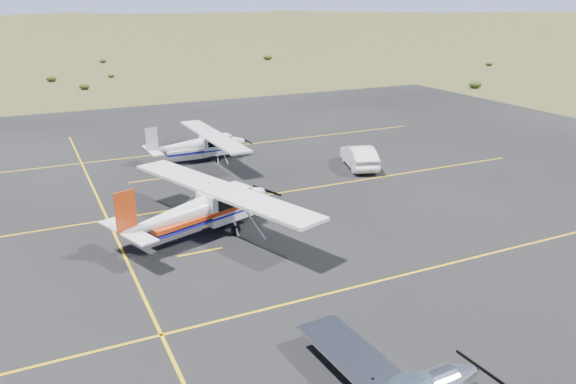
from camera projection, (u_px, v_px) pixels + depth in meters
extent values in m
plane|color=#383D1C|center=(352.00, 322.00, 18.94)|extent=(1600.00, 1600.00, 0.00)
cube|color=black|center=(269.00, 244.00, 24.90)|extent=(72.00, 72.00, 0.02)
cube|color=white|center=(225.00, 204.00, 26.44)|extent=(2.67, 1.97, 1.46)
cube|color=white|center=(221.00, 190.00, 26.04)|extent=(5.58, 11.80, 0.15)
cube|color=black|center=(225.00, 198.00, 26.34)|extent=(2.07, 1.80, 0.60)
cube|color=#B7340F|center=(201.00, 214.00, 25.53)|extent=(5.53, 3.01, 0.20)
cube|color=#B7340F|center=(126.00, 211.00, 22.69)|extent=(0.89, 0.38, 1.73)
cube|color=white|center=(128.00, 231.00, 22.97)|extent=(1.93, 3.54, 0.07)
cylinder|color=black|center=(248.00, 215.00, 27.69)|extent=(0.40, 0.23, 0.39)
cylinder|color=black|center=(236.00, 230.00, 25.76)|extent=(0.50, 0.29, 0.48)
cylinder|color=black|center=(205.00, 217.00, 27.27)|extent=(0.50, 0.29, 0.48)
cube|color=silver|center=(216.00, 145.00, 37.74)|extent=(2.04, 1.11, 1.23)
cube|color=silver|center=(213.00, 136.00, 37.45)|extent=(1.74, 10.07, 0.13)
cube|color=black|center=(216.00, 141.00, 37.65)|extent=(1.49, 1.13, 0.50)
cube|color=silver|center=(199.00, 148.00, 37.25)|extent=(4.59, 1.21, 0.16)
cube|color=silver|center=(152.00, 139.00, 35.59)|extent=(0.78, 0.09, 1.46)
cube|color=silver|center=(153.00, 150.00, 35.83)|extent=(0.78, 2.94, 0.05)
cylinder|color=black|center=(233.00, 154.00, 38.51)|extent=(0.33, 0.10, 0.33)
cylinder|color=black|center=(218.00, 159.00, 37.06)|extent=(0.40, 0.13, 0.40)
cylinder|color=black|center=(208.00, 153.00, 38.67)|extent=(0.40, 0.13, 0.40)
imported|color=white|center=(359.00, 156.00, 35.87)|extent=(2.77, 4.64, 1.44)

